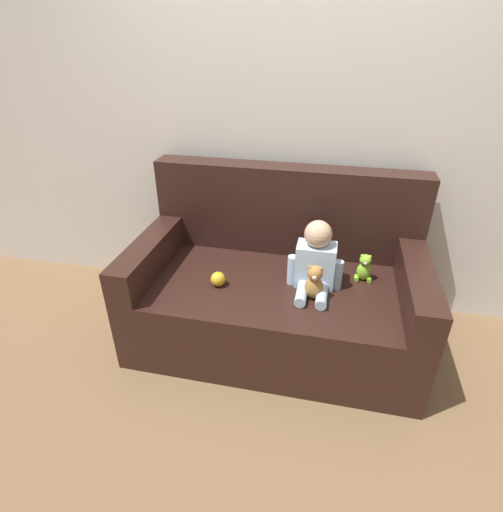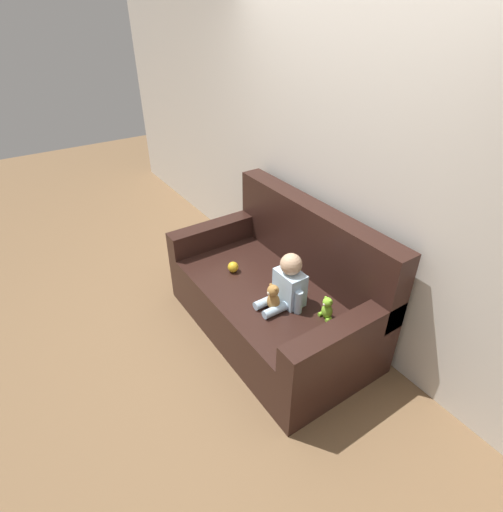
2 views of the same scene
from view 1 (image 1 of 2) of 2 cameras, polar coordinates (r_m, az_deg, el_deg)
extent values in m
plane|color=brown|center=(2.75, 3.22, -11.40)|extent=(12.00, 12.00, 0.00)
cube|color=silver|center=(2.68, 6.19, 18.75)|extent=(8.00, 0.05, 2.60)
cube|color=black|center=(2.60, 3.37, -7.55)|extent=(1.75, 0.97, 0.46)
cube|color=black|center=(2.67, 5.10, 6.58)|extent=(1.75, 0.18, 0.59)
cube|color=black|center=(2.63, -13.79, 0.78)|extent=(0.16, 0.97, 0.21)
cube|color=black|center=(2.44, 22.39, -3.16)|extent=(0.16, 0.97, 0.21)
cube|color=silver|center=(2.38, 9.10, -1.25)|extent=(0.23, 0.15, 0.26)
sphere|color=tan|center=(2.28, 9.50, 3.11)|extent=(0.16, 0.16, 0.16)
cylinder|color=silver|center=(2.29, 7.15, -5.37)|extent=(0.06, 0.19, 0.06)
cylinder|color=silver|center=(2.29, 9.99, -5.68)|extent=(0.06, 0.19, 0.06)
cylinder|color=silver|center=(2.39, 5.82, -1.99)|extent=(0.06, 0.06, 0.18)
cylinder|color=silver|center=(2.38, 12.17, -2.68)|extent=(0.06, 0.06, 0.18)
ellipsoid|color=#AD7A3D|center=(2.28, 8.89, -4.47)|extent=(0.10, 0.09, 0.14)
sphere|color=#AD7A3D|center=(2.22, 9.08, -2.40)|extent=(0.09, 0.09, 0.09)
sphere|color=#AD7A3D|center=(2.21, 8.42, -1.61)|extent=(0.02, 0.02, 0.02)
sphere|color=#AD7A3D|center=(2.21, 9.87, -1.77)|extent=(0.02, 0.02, 0.02)
sphere|color=beige|center=(2.20, 8.99, -3.01)|extent=(0.03, 0.03, 0.03)
ellipsoid|color=#8CD133|center=(2.52, 15.72, -2.12)|extent=(0.09, 0.07, 0.12)
sphere|color=#8CD133|center=(2.48, 15.98, -0.56)|extent=(0.07, 0.07, 0.07)
sphere|color=#8CD133|center=(2.46, 15.54, 0.02)|extent=(0.02, 0.02, 0.02)
sphere|color=#8CD133|center=(2.47, 16.59, -0.09)|extent=(0.02, 0.02, 0.02)
sphere|color=beige|center=(2.45, 15.98, -0.99)|extent=(0.02, 0.02, 0.02)
cylinder|color=#8CD133|center=(2.53, 14.75, -3.04)|extent=(0.03, 0.05, 0.03)
cylinder|color=#8CD133|center=(2.53, 16.44, -3.22)|extent=(0.03, 0.05, 0.03)
sphere|color=gold|center=(2.39, -4.80, -3.30)|extent=(0.09, 0.09, 0.09)
camera|label=2|loc=(1.87, 94.79, 17.62)|focal=28.00mm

